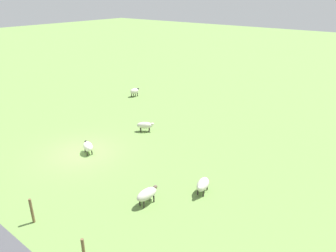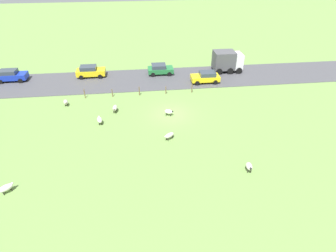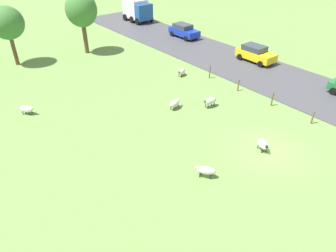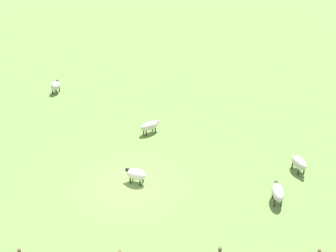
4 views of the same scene
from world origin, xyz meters
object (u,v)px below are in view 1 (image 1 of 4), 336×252
at_px(sheep_4, 88,146).
at_px(sheep_5, 134,91).
at_px(sheep_1, 145,125).
at_px(sheep_0, 147,194).
at_px(sheep_2, 203,184).

bearing_deg(sheep_4, sheep_5, -150.07).
bearing_deg(sheep_4, sheep_1, 173.89).
distance_m(sheep_1, sheep_5, 8.51).
bearing_deg(sheep_0, sheep_2, 146.64).
distance_m(sheep_2, sheep_4, 7.98).
xyz_separation_m(sheep_0, sheep_1, (-6.27, -5.83, -0.07)).
height_order(sheep_0, sheep_1, sheep_0).
distance_m(sheep_1, sheep_2, 8.36).
relative_size(sheep_2, sheep_5, 1.19).
relative_size(sheep_1, sheep_4, 1.08).
xyz_separation_m(sheep_0, sheep_2, (-2.41, 1.59, -0.06)).
height_order(sheep_1, sheep_4, sheep_4).
relative_size(sheep_0, sheep_4, 1.17).
xyz_separation_m(sheep_1, sheep_4, (4.75, -0.51, 0.00)).
height_order(sheep_0, sheep_2, sheep_0).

